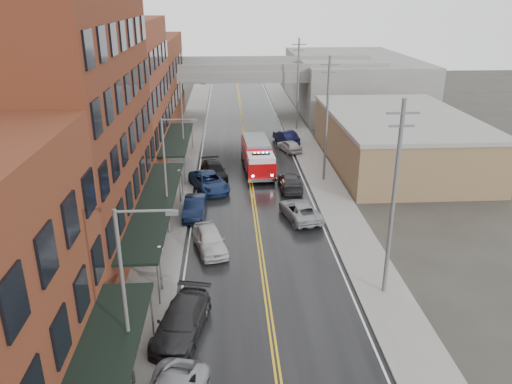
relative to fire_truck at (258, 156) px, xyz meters
name	(u,v)px	position (x,y,z in m)	size (l,w,h in m)	color
road	(254,202)	(-0.85, -8.18, -1.68)	(11.00, 160.00, 0.02)	black
sidewalk_left	(171,203)	(-8.15, -8.18, -1.61)	(3.00, 160.00, 0.15)	slate
sidewalk_right	(335,199)	(6.45, -8.18, -1.61)	(3.00, 160.00, 0.15)	slate
curb_left	(190,202)	(-6.50, -8.18, -1.61)	(0.30, 160.00, 0.15)	gray
curb_right	(317,199)	(4.80, -8.18, -1.61)	(0.30, 160.00, 0.15)	gray
brick_building_b	(63,123)	(-14.15, -15.18, 7.31)	(9.00, 20.00, 18.00)	#522415
brick_building_c	(117,96)	(-14.15, 2.32, 5.81)	(9.00, 15.00, 15.00)	brown
brick_building_far	(144,83)	(-14.15, 19.82, 4.31)	(9.00, 20.00, 12.00)	#612C19
tan_building	(397,141)	(15.15, 1.82, 0.81)	(14.00, 22.00, 5.00)	olive
right_far_block	(351,82)	(17.15, 31.82, 2.31)	(18.00, 30.00, 8.00)	slate
awning_1	(156,203)	(-8.34, -15.18, 1.30)	(2.60, 18.00, 3.09)	black
awning_2	(177,139)	(-8.34, 2.32, 1.30)	(2.60, 13.00, 3.09)	black
globe_lamp_1	(160,258)	(-7.25, -22.18, 0.62)	(0.44, 0.44, 3.12)	#59595B
globe_lamp_2	(180,179)	(-7.25, -8.18, 0.62)	(0.44, 0.44, 3.12)	#59595B
street_lamp_0	(129,290)	(-7.40, -30.18, 3.50)	(2.64, 0.22, 9.00)	#59595B
street_lamp_1	(168,170)	(-7.40, -14.18, 3.50)	(2.64, 0.22, 9.00)	#59595B
street_lamp_2	(185,119)	(-7.40, 1.82, 3.50)	(2.64, 0.22, 9.00)	#59595B
utility_pole_0	(394,198)	(6.35, -23.18, 4.62)	(1.80, 0.24, 12.00)	#59595B
utility_pole_1	(327,118)	(6.35, -3.18, 4.62)	(1.80, 0.24, 12.00)	#59595B
utility_pole_2	(298,83)	(6.35, 16.82, 4.62)	(1.80, 0.24, 12.00)	#59595B
overpass	(242,78)	(-0.85, 23.82, 4.30)	(40.00, 10.00, 7.50)	slate
fire_truck	(258,156)	(0.00, 0.00, 0.00)	(3.79, 8.68, 3.12)	#AA070A
parked_car_left_3	(182,321)	(-5.69, -26.48, -0.87)	(2.29, 5.63, 1.63)	#242426
parked_car_left_4	(210,240)	(-4.45, -16.98, -0.86)	(1.96, 4.88, 1.66)	#BDBDBD
parked_car_left_5	(195,207)	(-5.85, -10.98, -0.91)	(1.66, 4.75, 1.57)	black
parked_car_left_6	(209,182)	(-4.86, -4.98, -0.89)	(2.66, 5.76, 1.60)	#14244C
parked_car_left_7	(214,171)	(-4.45, -1.76, -0.93)	(2.14, 5.26, 1.53)	black
parked_car_right_0	(300,210)	(2.75, -11.95, -0.96)	(2.43, 5.26, 1.46)	gray
parked_car_right_1	(290,182)	(2.75, -5.29, -0.94)	(2.10, 5.16, 1.50)	#29282B
parked_car_right_2	(289,146)	(4.15, 6.81, -0.99)	(1.65, 4.11, 1.40)	#B6B6B6
parked_car_right_3	(286,137)	(4.15, 10.33, -0.86)	(1.75, 5.02, 1.65)	black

